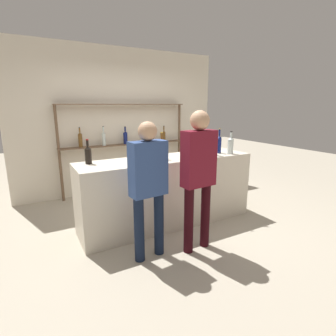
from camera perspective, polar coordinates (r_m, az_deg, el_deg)
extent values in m
plane|color=#B2A893|center=(4.04, 0.00, -11.72)|extent=(16.00, 16.00, 0.00)
cube|color=beige|center=(3.86, 0.00, -5.03)|extent=(2.57, 0.65, 0.99)
cube|color=beige|center=(5.43, -10.03, 9.92)|extent=(4.17, 0.12, 2.80)
cylinder|color=brown|center=(5.04, -22.61, 2.77)|extent=(0.05, 0.05, 1.75)
cylinder|color=brown|center=(5.85, 2.43, 5.18)|extent=(0.05, 0.05, 1.75)
cube|color=brown|center=(5.25, -9.52, 13.50)|extent=(2.55, 0.18, 0.02)
cube|color=brown|center=(5.30, -9.20, 5.09)|extent=(2.55, 0.18, 0.02)
cylinder|color=brown|center=(5.06, -18.53, 5.64)|extent=(0.07, 0.07, 0.24)
cone|color=brown|center=(5.05, -18.64, 7.15)|extent=(0.07, 0.07, 0.03)
cylinder|color=brown|center=(5.04, -18.69, 7.80)|extent=(0.03, 0.03, 0.08)
cylinder|color=#232328|center=(5.04, -18.74, 8.34)|extent=(0.03, 0.03, 0.01)
cylinder|color=silver|center=(5.16, -13.79, 6.05)|extent=(0.07, 0.07, 0.23)
cone|color=silver|center=(5.14, -13.87, 7.49)|extent=(0.07, 0.07, 0.03)
cylinder|color=silver|center=(5.14, -13.91, 8.17)|extent=(0.03, 0.03, 0.09)
cylinder|color=black|center=(5.13, -13.95, 8.77)|extent=(0.03, 0.03, 0.01)
cylinder|color=#0F1956|center=(5.29, -9.24, 6.38)|extent=(0.08, 0.08, 0.22)
cone|color=#0F1956|center=(5.27, -9.30, 7.76)|extent=(0.08, 0.08, 0.04)
cylinder|color=#0F1956|center=(5.27, -9.32, 8.37)|extent=(0.03, 0.03, 0.08)
cylinder|color=black|center=(5.26, -9.34, 8.84)|extent=(0.03, 0.03, 0.01)
cylinder|color=silver|center=(5.45, -4.94, 6.70)|extent=(0.07, 0.07, 0.22)
cone|color=silver|center=(5.43, -4.96, 7.99)|extent=(0.07, 0.07, 0.03)
cylinder|color=silver|center=(5.43, -4.98, 8.60)|extent=(0.03, 0.03, 0.08)
cylinder|color=black|center=(5.43, -4.99, 9.11)|extent=(0.03, 0.03, 0.01)
cylinder|color=brown|center=(5.64, -0.89, 6.83)|extent=(0.06, 0.06, 0.19)
cone|color=brown|center=(5.63, -0.90, 7.92)|extent=(0.06, 0.06, 0.03)
cylinder|color=brown|center=(5.62, -0.90, 8.57)|extent=(0.02, 0.02, 0.10)
cylinder|color=black|center=(5.62, -0.90, 9.13)|extent=(0.03, 0.03, 0.01)
cylinder|color=#0F1956|center=(4.16, 11.03, 4.83)|extent=(0.07, 0.07, 0.24)
cone|color=#0F1956|center=(4.14, 11.11, 6.69)|extent=(0.07, 0.07, 0.03)
cylinder|color=#0F1956|center=(4.13, 11.16, 7.59)|extent=(0.03, 0.03, 0.10)
cylinder|color=gold|center=(4.13, 11.19, 8.35)|extent=(0.03, 0.03, 0.01)
cylinder|color=brown|center=(3.63, -1.38, 3.83)|extent=(0.09, 0.09, 0.24)
cone|color=brown|center=(3.61, -1.40, 6.01)|extent=(0.09, 0.09, 0.04)
cylinder|color=brown|center=(3.60, -1.40, 6.97)|extent=(0.03, 0.03, 0.08)
cylinder|color=gold|center=(3.59, -1.41, 7.72)|extent=(0.04, 0.04, 0.01)
cylinder|color=black|center=(3.95, 10.16, 4.41)|extent=(0.07, 0.07, 0.24)
cone|color=black|center=(3.94, 10.24, 6.35)|extent=(0.07, 0.07, 0.03)
cylinder|color=black|center=(3.93, 10.27, 7.14)|extent=(0.03, 0.03, 0.08)
cylinder|color=maroon|center=(3.92, 10.30, 7.79)|extent=(0.03, 0.03, 0.01)
cylinder|color=black|center=(3.49, -16.96, 2.42)|extent=(0.08, 0.08, 0.19)
cone|color=black|center=(3.47, -17.09, 4.27)|extent=(0.08, 0.08, 0.04)
cylinder|color=black|center=(3.46, -17.15, 5.20)|extent=(0.03, 0.03, 0.08)
cylinder|color=maroon|center=(3.45, -17.21, 5.93)|extent=(0.03, 0.03, 0.01)
cylinder|color=silver|center=(4.14, 13.45, 4.55)|extent=(0.09, 0.09, 0.22)
cone|color=silver|center=(4.12, 13.55, 6.35)|extent=(0.09, 0.09, 0.04)
cylinder|color=silver|center=(4.11, 13.59, 7.11)|extent=(0.03, 0.03, 0.07)
cylinder|color=black|center=(4.11, 13.62, 7.68)|extent=(0.03, 0.03, 0.01)
cylinder|color=brown|center=(4.21, 6.80, 4.71)|extent=(0.09, 0.09, 0.18)
cone|color=brown|center=(4.19, 6.84, 6.22)|extent=(0.09, 0.09, 0.04)
cylinder|color=brown|center=(4.18, 6.86, 7.00)|extent=(0.03, 0.03, 0.08)
cylinder|color=gold|center=(4.18, 6.88, 7.59)|extent=(0.03, 0.03, 0.01)
cylinder|color=silver|center=(4.14, 9.15, 3.22)|extent=(0.06, 0.06, 0.00)
cylinder|color=silver|center=(4.13, 9.17, 3.82)|extent=(0.01, 0.01, 0.08)
cone|color=silver|center=(4.12, 9.22, 4.97)|extent=(0.08, 0.08, 0.08)
cylinder|color=#121C33|center=(3.12, -2.00, -12.02)|extent=(0.11, 0.11, 0.76)
cylinder|color=#121C33|center=(3.01, -6.30, -13.17)|extent=(0.11, 0.11, 0.76)
cube|color=navy|center=(2.83, -4.33, -0.16)|extent=(0.42, 0.22, 0.60)
sphere|color=tan|center=(2.76, -4.48, 7.98)|extent=(0.21, 0.21, 0.21)
cylinder|color=black|center=(3.30, 8.10, -10.17)|extent=(0.11, 0.11, 0.81)
cylinder|color=black|center=(3.15, 4.52, -11.29)|extent=(0.11, 0.11, 0.81)
cube|color=maroon|center=(3.00, 6.72, 2.03)|extent=(0.42, 0.21, 0.64)
sphere|color=tan|center=(2.94, 6.95, 10.27)|extent=(0.22, 0.22, 0.22)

